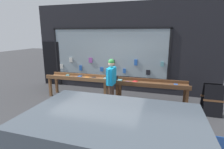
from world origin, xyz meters
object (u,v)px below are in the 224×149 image
at_px(display_table_right, 151,86).
at_px(person_browsing, 111,79).
at_px(display_table_left, 79,79).
at_px(sandwich_board_sign, 212,98).
at_px(small_dog, 120,102).

relative_size(display_table_right, person_browsing, 1.52).
xyz_separation_m(display_table_left, sandwich_board_sign, (4.69, -0.13, -0.22)).
xyz_separation_m(display_table_right, person_browsing, (-1.29, -0.53, 0.27)).
height_order(person_browsing, small_dog, person_browsing).
height_order(display_table_right, small_dog, display_table_right).
bearing_deg(display_table_right, person_browsing, -157.75).
bearing_deg(sandwich_board_sign, small_dog, -168.51).
relative_size(small_dog, sandwich_board_sign, 0.63).
bearing_deg(person_browsing, display_table_right, -65.91).
distance_m(person_browsing, sandwich_board_sign, 3.25).
bearing_deg(display_table_left, small_dog, -21.56).
distance_m(display_table_left, small_dog, 2.04).
xyz_separation_m(display_table_left, person_browsing, (1.50, -0.53, 0.26)).
distance_m(display_table_left, display_table_right, 2.79).
xyz_separation_m(display_table_right, small_dog, (-0.93, -0.73, -0.43)).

